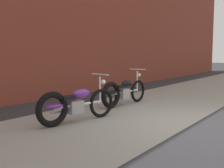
# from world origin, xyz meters

# --- Properties ---
(ground_plane) EXTENTS (80.00, 80.00, 0.00)m
(ground_plane) POSITION_xyz_m (0.00, 0.00, 0.00)
(ground_plane) COLOR #2D2D30
(sidewalk_slab) EXTENTS (36.00, 3.50, 0.01)m
(sidewalk_slab) POSITION_xyz_m (0.00, 1.75, 0.00)
(sidewalk_slab) COLOR gray
(sidewalk_slab) RESTS_ON ground
(brick_building_wall) EXTENTS (36.00, 0.50, 6.12)m
(brick_building_wall) POSITION_xyz_m (0.00, 5.20, 3.06)
(brick_building_wall) COLOR brown
(brick_building_wall) RESTS_ON ground
(motorcycle_purple) EXTENTS (1.98, 0.71, 1.03)m
(motorcycle_purple) POSITION_xyz_m (-1.52, 2.14, 0.40)
(motorcycle_purple) COLOR black
(motorcycle_purple) RESTS_ON ground
(motorcycle_black) EXTENTS (2.01, 0.58, 1.03)m
(motorcycle_black) POSITION_xyz_m (0.77, 2.40, 0.40)
(motorcycle_black) COLOR black
(motorcycle_black) RESTS_ON ground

